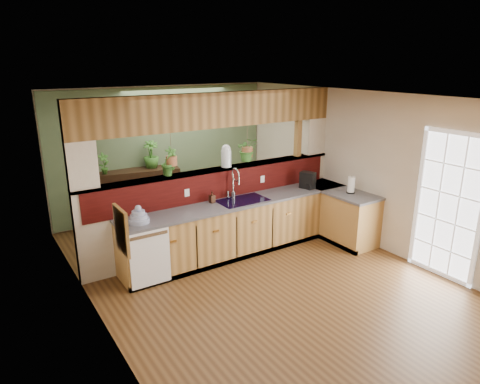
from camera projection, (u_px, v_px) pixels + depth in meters
ground at (264, 279)px, 6.28m from camera, size 4.60×7.00×0.01m
ceiling at (268, 99)px, 5.51m from camera, size 4.60×7.00×0.01m
wall_back at (164, 151)px, 8.70m from camera, size 4.60×0.02×2.60m
wall_left at (98, 229)px, 4.70m from camera, size 0.02×7.00×2.60m
wall_right at (378, 172)px, 7.09m from camera, size 0.02×7.00×2.60m
pass_through_partition at (219, 180)px, 7.02m from camera, size 4.60×0.21×2.60m
pass_through_ledge at (217, 169)px, 6.96m from camera, size 4.60×0.21×0.04m
header_beam at (216, 110)px, 6.67m from camera, size 4.60×0.15×0.55m
sage_backwall at (164, 151)px, 8.68m from camera, size 4.55×0.02×2.55m
countertop at (274, 221)px, 7.28m from camera, size 4.14×1.52×0.90m
dishwasher at (150, 258)px, 5.91m from camera, size 0.58×0.03×0.82m
navy_sink at (242, 205)px, 6.95m from camera, size 0.82×0.50×0.18m
french_door at (448, 208)px, 6.11m from camera, size 0.06×1.02×2.16m
framed_print at (122, 231)px, 4.00m from camera, size 0.04×0.35×0.45m
faucet at (234, 182)px, 6.93m from camera, size 0.23×0.23×0.52m
dish_stack at (139, 217)px, 5.95m from camera, size 0.29×0.29×0.26m
soap_dispenser at (212, 197)px, 6.79m from camera, size 0.09×0.09×0.18m
coffee_maker at (308, 181)px, 7.53m from camera, size 0.16×0.26×0.29m
paper_towel at (351, 185)px, 7.27m from camera, size 0.14×0.14×0.31m
glass_jar at (226, 156)px, 6.99m from camera, size 0.17×0.17×0.37m
ledge_plant_left at (169, 162)px, 6.45m from camera, size 0.24×0.20×0.41m
hanging_plant_a at (171, 151)px, 6.43m from camera, size 0.20×0.17×0.51m
hanging_plant_b at (247, 139)px, 7.13m from camera, size 0.45×0.42×0.53m
shelving_console at (137, 198)px, 8.36m from camera, size 1.73×0.75×1.11m
shelf_plant_a at (104, 163)px, 7.83m from camera, size 0.23×0.17×0.40m
shelf_plant_b at (151, 154)px, 8.29m from camera, size 0.38×0.38×0.53m
floor_plant at (218, 203)px, 8.51m from camera, size 0.74×0.67×0.71m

